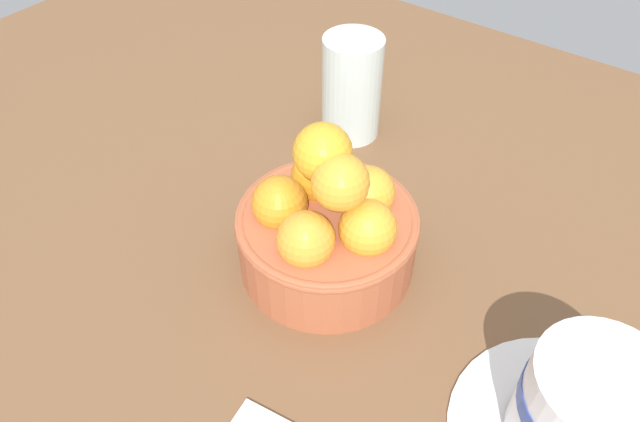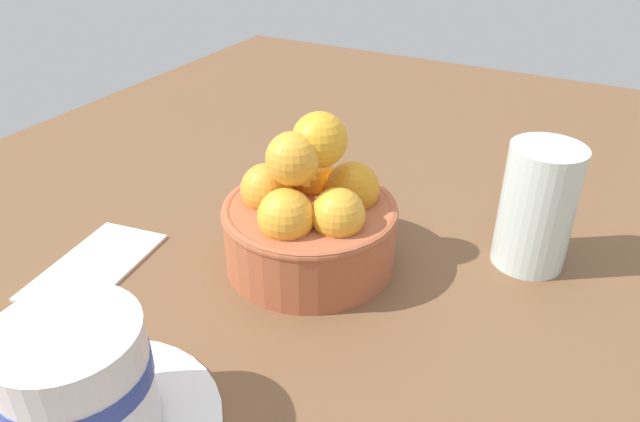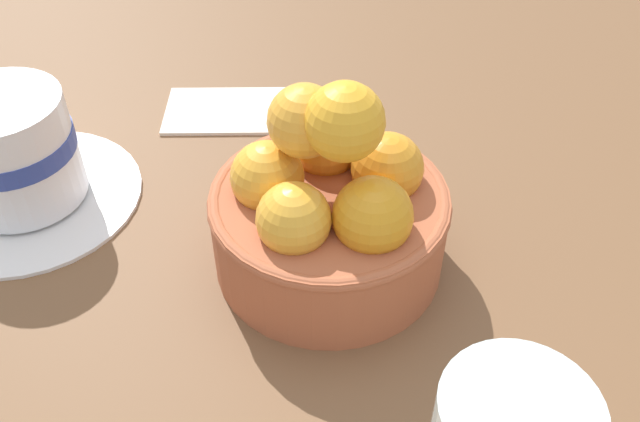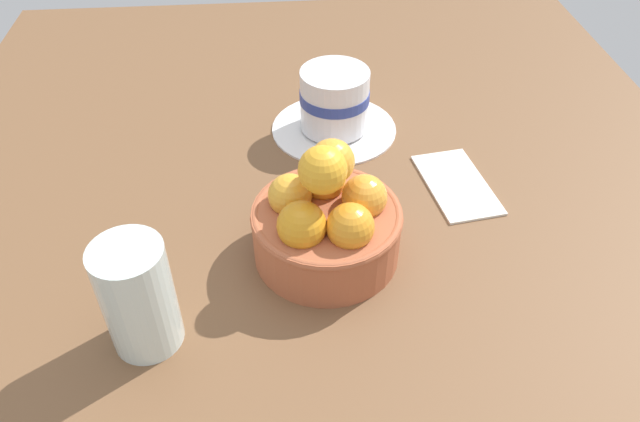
# 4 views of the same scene
# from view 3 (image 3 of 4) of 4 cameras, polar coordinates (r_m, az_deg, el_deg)

# --- Properties ---
(ground_plane) EXTENTS (1.33, 1.00, 0.05)m
(ground_plane) POSITION_cam_3_polar(r_m,az_deg,el_deg) (0.49, 0.69, -6.04)
(ground_plane) COLOR brown
(terracotta_bowl) EXTENTS (0.15, 0.15, 0.14)m
(terracotta_bowl) POSITION_cam_3_polar(r_m,az_deg,el_deg) (0.44, 0.76, 0.27)
(terracotta_bowl) COLOR #AD5938
(terracotta_bowl) RESTS_ON ground_plane
(coffee_cup) EXTENTS (0.17, 0.17, 0.09)m
(coffee_cup) POSITION_cam_3_polar(r_m,az_deg,el_deg) (0.54, -23.94, 4.06)
(coffee_cup) COLOR white
(coffee_cup) RESTS_ON ground_plane
(folded_napkin) EXTENTS (0.14, 0.09, 0.01)m
(folded_napkin) POSITION_cam_3_polar(r_m,az_deg,el_deg) (0.62, -6.67, 8.35)
(folded_napkin) COLOR white
(folded_napkin) RESTS_ON ground_plane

